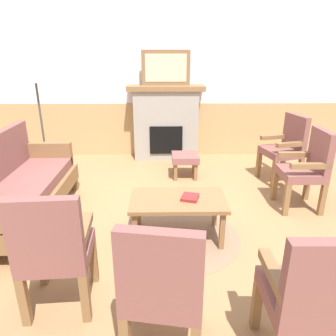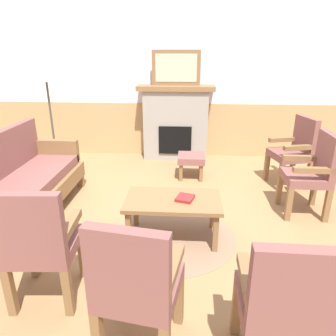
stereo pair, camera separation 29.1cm
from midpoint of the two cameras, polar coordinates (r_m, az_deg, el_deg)
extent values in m
plane|color=#997047|center=(3.58, 1.98, -10.30)|extent=(14.00, 14.00, 0.00)
cube|color=white|center=(5.69, 3.10, 15.69)|extent=(7.20, 0.12, 2.70)
cube|color=tan|center=(5.76, 2.92, 6.94)|extent=(7.20, 0.02, 0.95)
cube|color=gray|center=(5.56, 2.91, 7.75)|extent=(1.10, 0.36, 1.20)
cube|color=black|center=(5.43, 2.83, 5.03)|extent=(0.56, 0.02, 0.48)
cube|color=brown|center=(5.45, 3.03, 14.32)|extent=(1.30, 0.44, 0.08)
cube|color=brown|center=(5.42, 3.10, 17.68)|extent=(0.80, 0.03, 0.56)
cube|color=beige|center=(5.41, 3.09, 17.67)|extent=(0.68, 0.01, 0.44)
cube|color=brown|center=(3.26, -22.59, -13.87)|extent=(0.08, 0.08, 0.16)
cube|color=brown|center=(4.62, -13.80, -2.34)|extent=(0.08, 0.08, 0.16)
cube|color=brown|center=(4.84, -20.60, -2.07)|extent=(0.08, 0.08, 0.16)
cube|color=brown|center=(3.95, -21.72, -4.49)|extent=(0.70, 1.80, 0.20)
cube|color=brown|center=(3.89, -22.03, -2.35)|extent=(0.60, 1.70, 0.12)
cube|color=brown|center=(4.58, -17.82, 3.04)|extent=(0.60, 0.10, 0.30)
cube|color=brown|center=(3.12, -4.47, -11.18)|extent=(0.05, 0.05, 0.40)
cube|color=brown|center=(3.12, 11.33, -11.55)|extent=(0.05, 0.05, 0.40)
cube|color=brown|center=(3.49, -3.46, -7.39)|extent=(0.05, 0.05, 0.40)
cube|color=brown|center=(3.49, 10.47, -7.71)|extent=(0.05, 0.05, 0.40)
cube|color=brown|center=(3.17, 3.55, -5.99)|extent=(0.96, 0.56, 0.04)
cylinder|color=#896B51|center=(3.38, 3.40, -12.32)|extent=(1.31, 1.31, 0.01)
cube|color=maroon|center=(3.16, 5.75, -5.49)|extent=(0.20, 0.22, 0.03)
cube|color=brown|center=(4.67, 4.14, -0.88)|extent=(0.05, 0.05, 0.26)
cube|color=brown|center=(4.68, 7.81, -0.96)|extent=(0.05, 0.05, 0.26)
cube|color=brown|center=(4.95, 4.14, 0.40)|extent=(0.05, 0.05, 0.26)
cube|color=brown|center=(4.96, 7.60, 0.31)|extent=(0.05, 0.05, 0.26)
cube|color=brown|center=(4.75, 6.00, 1.76)|extent=(0.40, 0.40, 0.10)
cube|color=brown|center=(3.88, 23.10, -6.14)|extent=(0.06, 0.06, 0.40)
cube|color=brown|center=(4.24, 21.41, -3.61)|extent=(0.06, 0.06, 0.40)
cube|color=brown|center=(4.04, 28.78, -6.05)|extent=(0.06, 0.06, 0.40)
cube|color=brown|center=(4.39, 26.67, -3.63)|extent=(0.06, 0.06, 0.40)
cube|color=brown|center=(4.04, 25.53, -1.60)|extent=(0.48, 0.48, 0.10)
cube|color=brown|center=(4.03, 28.81, 2.19)|extent=(0.08, 0.48, 0.48)
cube|color=brown|center=(3.80, 26.95, -0.39)|extent=(0.44, 0.07, 0.06)
cube|color=brown|center=(4.16, 24.94, 1.63)|extent=(0.44, 0.07, 0.06)
cube|color=brown|center=(4.61, 21.51, -1.71)|extent=(0.07, 0.07, 0.40)
cube|color=brown|center=(4.94, 19.07, 0.10)|extent=(0.07, 0.07, 0.40)
cube|color=brown|center=(4.83, 25.78, -1.32)|extent=(0.07, 0.07, 0.40)
cube|color=brown|center=(5.16, 23.17, 0.38)|extent=(0.07, 0.07, 0.40)
cube|color=brown|center=(4.80, 22.79, 2.18)|extent=(0.58, 0.58, 0.10)
cube|color=brown|center=(4.84, 25.27, 5.53)|extent=(0.19, 0.49, 0.48)
cube|color=brown|center=(4.59, 24.41, 3.37)|extent=(0.44, 0.17, 0.06)
cube|color=brown|center=(4.92, 21.82, 4.81)|extent=(0.44, 0.17, 0.06)
cube|color=brown|center=(2.40, 16.03, -23.47)|extent=(0.06, 0.06, 0.40)
cube|color=brown|center=(2.51, 26.24, -22.65)|extent=(0.06, 0.06, 0.40)
cube|color=brown|center=(2.14, 23.77, -22.02)|extent=(0.49, 0.49, 0.10)
cube|color=brown|center=(1.82, 27.14, -19.32)|extent=(0.48, 0.09, 0.48)
cube|color=brown|center=(1.97, 18.57, -18.82)|extent=(0.08, 0.44, 0.06)
cube|color=brown|center=(2.11, 30.00, -17.92)|extent=(0.08, 0.44, 0.06)
cube|color=brown|center=(2.94, -20.58, -14.80)|extent=(0.06, 0.06, 0.40)
cube|color=brown|center=(2.82, -12.27, -15.43)|extent=(0.06, 0.06, 0.40)
cube|color=brown|center=(2.63, -23.79, -19.95)|extent=(0.06, 0.06, 0.40)
cube|color=brown|center=(2.50, -14.34, -21.04)|extent=(0.06, 0.06, 0.40)
cube|color=brown|center=(2.57, -18.38, -13.29)|extent=(0.51, 0.51, 0.10)
cube|color=brown|center=(2.26, -20.73, -9.93)|extent=(0.48, 0.11, 0.48)
cube|color=brown|center=(2.56, -23.24, -9.73)|extent=(0.10, 0.44, 0.06)
cube|color=brown|center=(2.42, -14.16, -10.26)|extent=(0.10, 0.44, 0.06)
cube|color=brown|center=(2.46, -4.66, -21.18)|extent=(0.07, 0.07, 0.40)
cube|color=brown|center=(2.40, 5.77, -22.67)|extent=(0.07, 0.07, 0.40)
cube|color=brown|center=(2.10, -0.87, -20.76)|extent=(0.55, 0.55, 0.10)
cube|color=brown|center=(1.77, -2.57, -17.88)|extent=(0.49, 0.16, 0.48)
cube|color=brown|center=(2.04, -6.72, -16.19)|extent=(0.14, 0.45, 0.06)
cube|color=brown|center=(1.96, 5.21, -17.87)|extent=(0.14, 0.45, 0.06)
cylinder|color=#332D28|center=(5.16, -17.71, -1.09)|extent=(0.24, 0.24, 0.03)
cylinder|color=#4C473D|center=(4.95, -18.60, 6.62)|extent=(0.03, 0.03, 1.40)
cone|color=silver|center=(4.83, -19.75, 16.13)|extent=(0.36, 0.36, 0.25)
camera|label=1|loc=(0.15, -87.72, 0.86)|focal=33.62mm
camera|label=2|loc=(0.15, 92.28, -0.86)|focal=33.62mm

